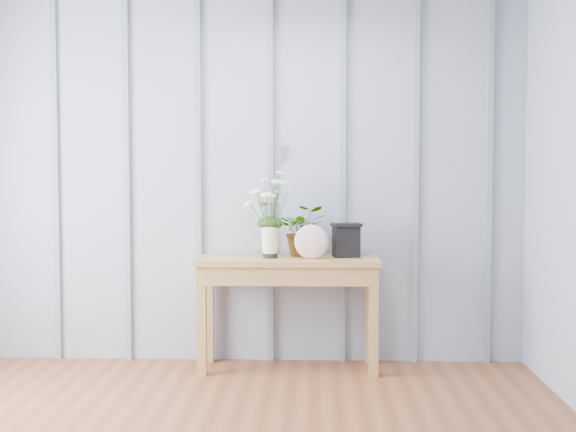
{
  "coord_description": "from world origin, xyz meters",
  "views": [
    {
      "loc": [
        0.57,
        -3.29,
        1.34
      ],
      "look_at": [
        0.38,
        1.94,
        1.03
      ],
      "focal_mm": 50.0,
      "sensor_mm": 36.0,
      "label": 1
    }
  ],
  "objects_px": {
    "daisy_vase": "(270,202)",
    "sideboard": "(288,275)",
    "felt_disc_vessel": "(311,242)",
    "carved_box": "(346,240)"
  },
  "relations": [
    {
      "from": "daisy_vase",
      "to": "felt_disc_vessel",
      "type": "distance_m",
      "value": 0.38
    },
    {
      "from": "sideboard",
      "to": "daisy_vase",
      "type": "xyz_separation_m",
      "value": [
        -0.12,
        -0.02,
        0.49
      ]
    },
    {
      "from": "carved_box",
      "to": "daisy_vase",
      "type": "bearing_deg",
      "value": -172.95
    },
    {
      "from": "daisy_vase",
      "to": "carved_box",
      "type": "bearing_deg",
      "value": 7.05
    },
    {
      "from": "daisy_vase",
      "to": "felt_disc_vessel",
      "type": "bearing_deg",
      "value": -12.26
    },
    {
      "from": "sideboard",
      "to": "carved_box",
      "type": "bearing_deg",
      "value": 6.19
    },
    {
      "from": "daisy_vase",
      "to": "sideboard",
      "type": "bearing_deg",
      "value": 9.77
    },
    {
      "from": "daisy_vase",
      "to": "felt_disc_vessel",
      "type": "relative_size",
      "value": 2.62
    },
    {
      "from": "sideboard",
      "to": "daisy_vase",
      "type": "relative_size",
      "value": 2.01
    },
    {
      "from": "sideboard",
      "to": "carved_box",
      "type": "height_order",
      "value": "carved_box"
    }
  ]
}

